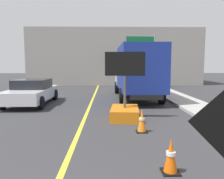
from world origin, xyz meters
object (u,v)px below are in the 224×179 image
highway_guide_sign (146,52)px  traffic_cone_mid_lane (142,121)px  arrow_board_trailer (125,107)px  box_truck (137,71)px  traffic_cone_near_sign (171,156)px  pickup_car (32,92)px

highway_guide_sign → traffic_cone_mid_lane: bearing=-100.4°
arrow_board_trailer → traffic_cone_mid_lane: arrow_board_trailer is taller
box_truck → traffic_cone_near_sign: box_truck is taller
pickup_car → traffic_cone_mid_lane: 7.59m
arrow_board_trailer → box_truck: box_truck is taller
arrow_board_trailer → pickup_car: size_ratio=0.59×
box_truck → traffic_cone_near_sign: size_ratio=10.52×
box_truck → highway_guide_sign: bearing=75.1°
pickup_car → traffic_cone_near_sign: bearing=-56.2°
pickup_car → highway_guide_sign: size_ratio=0.92×
box_truck → traffic_cone_near_sign: bearing=-93.5°
box_truck → arrow_board_trailer: bearing=-102.4°
box_truck → traffic_cone_mid_lane: bearing=-96.1°
pickup_car → traffic_cone_mid_lane: pickup_car is taller
highway_guide_sign → traffic_cone_near_sign: size_ratio=7.02×
highway_guide_sign → traffic_cone_near_sign: 17.22m
traffic_cone_near_sign → pickup_car: bearing=123.8°
pickup_car → traffic_cone_near_sign: size_ratio=6.43×
arrow_board_trailer → traffic_cone_mid_lane: (0.42, -1.86, -0.10)m
highway_guide_sign → traffic_cone_near_sign: (-2.40, -16.77, -3.07)m
arrow_board_trailer → pickup_car: arrow_board_trailer is taller
pickup_car → highway_guide_sign: highway_guide_sign is taller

